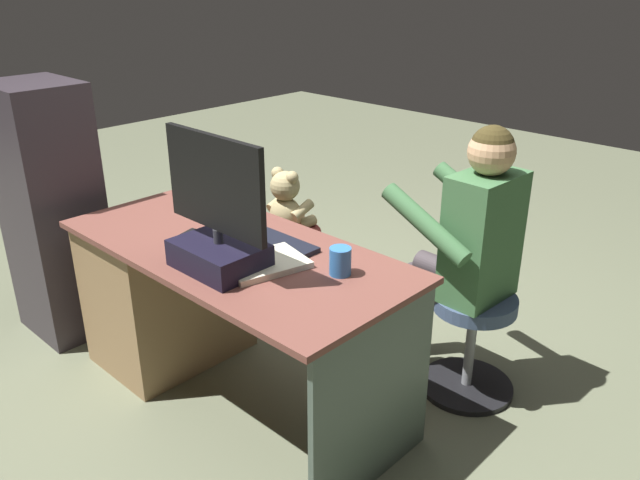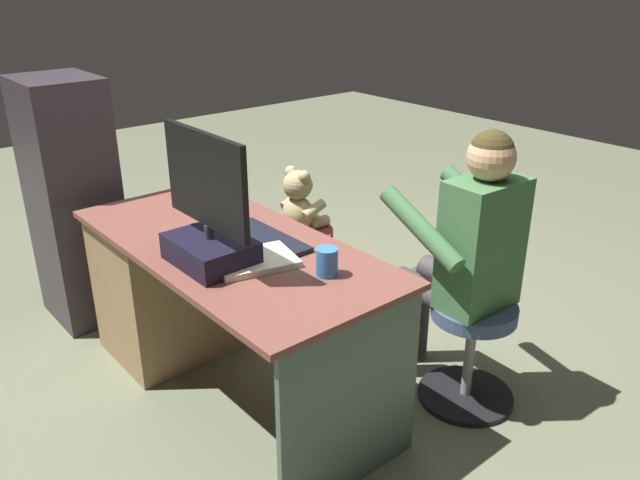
# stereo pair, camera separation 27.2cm
# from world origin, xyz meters

# --- Properties ---
(ground_plane) EXTENTS (10.00, 10.00, 0.00)m
(ground_plane) POSITION_xyz_m (0.00, 0.00, 0.00)
(ground_plane) COLOR #656B51
(desk) EXTENTS (1.52, 0.70, 0.72)m
(desk) POSITION_xyz_m (0.40, 0.36, 0.38)
(desk) COLOR brown
(desk) RESTS_ON ground_plane
(monitor) EXTENTS (0.51, 0.25, 0.50)m
(monitor) POSITION_xyz_m (-0.12, 0.51, 0.87)
(monitor) COLOR black
(monitor) RESTS_ON desk
(keyboard) EXTENTS (0.42, 0.14, 0.02)m
(keyboard) POSITION_xyz_m (-0.08, 0.23, 0.73)
(keyboard) COLOR black
(keyboard) RESTS_ON desk
(computer_mouse) EXTENTS (0.06, 0.10, 0.04)m
(computer_mouse) POSITION_xyz_m (0.23, 0.21, 0.74)
(computer_mouse) COLOR #262B20
(computer_mouse) RESTS_ON desk
(cup) EXTENTS (0.08, 0.08, 0.10)m
(cup) POSITION_xyz_m (-0.47, 0.25, 0.77)
(cup) COLOR #3372BF
(cup) RESTS_ON desk
(tv_remote) EXTENTS (0.08, 0.16, 0.02)m
(tv_remote) POSITION_xyz_m (0.20, 0.44, 0.73)
(tv_remote) COLOR black
(tv_remote) RESTS_ON desk
(notebook_binder) EXTENTS (0.28, 0.34, 0.02)m
(notebook_binder) POSITION_xyz_m (-0.23, 0.39, 0.73)
(notebook_binder) COLOR beige
(notebook_binder) RESTS_ON desk
(office_chair_teddy) EXTENTS (0.44, 0.44, 0.47)m
(office_chair_teddy) POSITION_xyz_m (0.41, -0.32, 0.27)
(office_chair_teddy) COLOR black
(office_chair_teddy) RESTS_ON ground_plane
(teddy_bear) EXTENTS (0.23, 0.23, 0.34)m
(teddy_bear) POSITION_xyz_m (0.41, -0.33, 0.62)
(teddy_bear) COLOR tan
(teddy_bear) RESTS_ON office_chair_teddy
(visitor_chair) EXTENTS (0.41, 0.41, 0.47)m
(visitor_chair) POSITION_xyz_m (-0.69, -0.37, 0.28)
(visitor_chair) COLOR black
(visitor_chair) RESTS_ON ground_plane
(person) EXTENTS (0.51, 0.49, 1.19)m
(person) POSITION_xyz_m (-0.61, -0.37, 0.70)
(person) COLOR #3E6B40
(person) RESTS_ON ground_plane
(equipment_rack) EXTENTS (0.44, 0.36, 1.26)m
(equipment_rack) POSITION_xyz_m (1.11, 0.59, 0.63)
(equipment_rack) COLOR #312A31
(equipment_rack) RESTS_ON ground_plane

